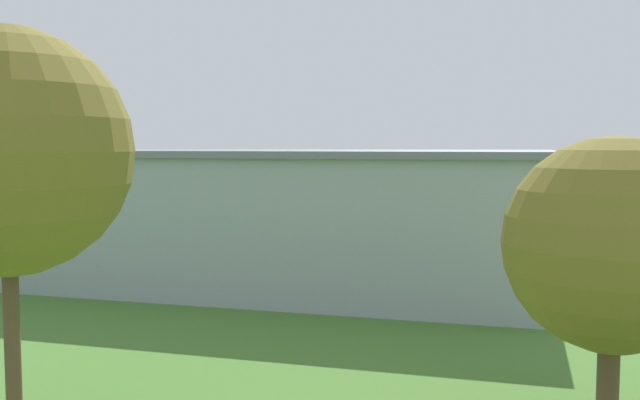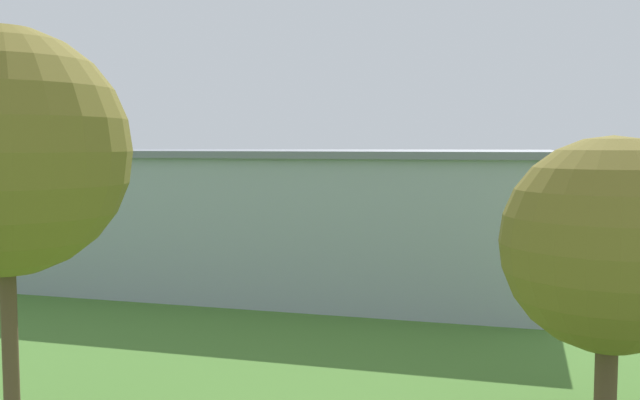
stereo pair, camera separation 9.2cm
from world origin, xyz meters
name	(u,v)px [view 1 (the left image)]	position (x,y,z in m)	size (l,w,h in m)	color
ground_plane	(417,216)	(0.00, 0.00, 0.00)	(400.00, 400.00, 0.00)	#47752D
hangar	(276,216)	(1.34, 41.05, 3.89)	(31.97, 16.50, 7.76)	#99A3AD
biplane	(316,184)	(9.81, 7.08, 3.80)	(7.75, 7.46, 3.95)	#B21E1E
car_orange	(522,245)	(-12.39, 27.09, 0.84)	(2.30, 4.29, 1.62)	orange
car_grey	(209,228)	(13.88, 24.75, 0.82)	(2.41, 4.45, 1.58)	slate
car_yellow	(119,229)	(21.03, 27.55, 0.83)	(2.42, 4.49, 1.62)	gold
car_silver	(54,226)	(27.70, 27.55, 0.82)	(1.95, 4.56, 1.59)	#B7B7BC
car_green	(18,221)	(33.79, 24.96, 0.85)	(2.63, 4.69, 1.64)	#1E6B38
person_crossing_taxiway	(347,229)	(2.59, 20.75, 0.77)	(0.41, 0.41, 1.55)	beige
person_walking_on_apron	(203,233)	(12.66, 28.20, 0.87)	(0.53, 0.53, 1.73)	navy
person_by_parked_cars	(407,231)	(-2.86, 21.31, 0.84)	(0.41, 0.41, 1.69)	navy
person_watching_takeoff	(508,233)	(-11.06, 20.62, 0.87)	(0.42, 0.42, 1.74)	beige
tree_behind_hangar_right	(612,245)	(-15.60, 59.17, 5.33)	(5.96, 5.96, 8.33)	brown
tree_at_field_edge	(6,152)	(-0.53, 64.97, 7.88)	(6.48, 6.48, 11.14)	brown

